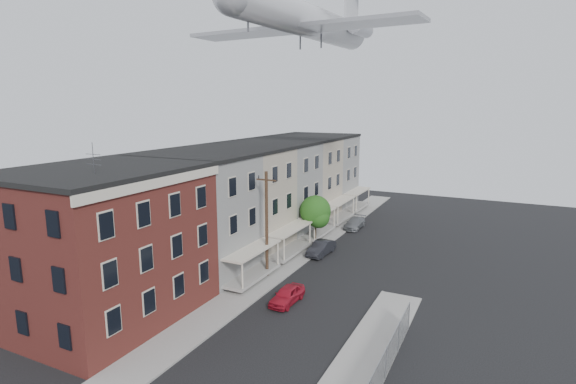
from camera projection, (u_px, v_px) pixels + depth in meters
The scene contains 15 objects.
sidewalk_left at pixel (298, 255), 43.24m from camera, with size 3.00×62.00×0.12m, color gray.
curb_left at pixel (312, 257), 42.62m from camera, with size 0.15×62.00×0.14m, color gray.
curb_right at pixel (319, 384), 23.25m from camera, with size 0.15×26.00×0.14m, color gray.
corner_building at pixel (104, 243), 30.08m from camera, with size 10.31×12.30×12.15m.
row_house_a at pixel (193, 214), 38.45m from camera, with size 11.98×7.00×10.30m.
row_house_b at pixel (237, 199), 44.62m from camera, with size 11.98×7.00×10.30m.
row_house_c at pixel (270, 187), 50.79m from camera, with size 11.98×7.00×10.30m.
row_house_d at pixel (297, 178), 56.97m from camera, with size 11.98×7.00×10.30m.
row_house_e at pixel (318, 171), 63.14m from camera, with size 11.98×7.00×10.30m.
utility_pole at pixel (267, 223), 37.12m from camera, with size 1.80×0.26×9.00m.
street_tree at pixel (316, 213), 45.96m from camera, with size 3.22×3.20×5.20m.
car_near at pixel (287, 295), 32.82m from camera, with size 1.48×3.67×1.25m, color #AD1628.
car_mid at pixel (321, 248), 43.42m from camera, with size 1.43×4.10×1.35m, color black.
car_far at pixel (355, 223), 52.72m from camera, with size 1.74×4.28×1.24m, color slate.
airplane at pixel (309, 21), 40.89m from camera, with size 22.09×25.22×7.29m.
Camera 1 is at (11.78, -13.51, 14.30)m, focal length 28.00 mm.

